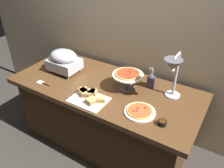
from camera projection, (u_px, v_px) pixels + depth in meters
ground_plane at (106, 140)px, 2.65m from camera, size 8.00×8.00×0.00m
back_wall at (130, 28)px, 2.37m from camera, size 4.40×0.04×2.40m
buffet_table at (105, 115)px, 2.44m from camera, size 1.90×0.84×0.76m
chafing_dish at (64, 60)px, 2.41m from camera, size 0.32×0.25×0.26m
heat_lamp at (173, 69)px, 1.83m from camera, size 0.15×0.30×0.44m
pizza_plate_front at (140, 111)px, 1.89m from camera, size 0.26×0.26×0.03m
pizza_plate_center at (128, 76)px, 2.12m from camera, size 0.30×0.30×0.18m
sandwich_platter at (89, 96)px, 2.05m from camera, size 0.33×0.25×0.06m
sauce_cup_near at (162, 123)px, 1.76m from camera, size 0.07×0.07×0.04m
sauce_cup_far at (133, 76)px, 2.37m from camera, size 0.06×0.06×0.04m
utensil_holder at (151, 81)px, 2.20m from camera, size 0.08×0.08×0.22m
serving_spatula at (43, 83)px, 2.28m from camera, size 0.17×0.06×0.01m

